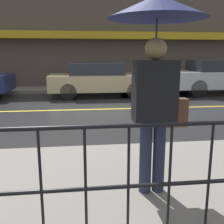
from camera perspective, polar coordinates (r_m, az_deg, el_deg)
ground_plane at (r=8.14m, az=-2.90°, el=0.58°), size 80.00×80.00×0.00m
sidewalk_near at (r=3.41m, az=3.28°, el=-15.12°), size 28.00×2.53×0.14m
sidewalk_far at (r=12.67m, az=-4.39°, el=5.03°), size 28.00×1.76×0.14m
lane_marking at (r=8.14m, az=-2.90°, el=0.61°), size 25.20×0.12×0.01m
building_storefront at (r=13.64m, az=-4.80°, el=17.77°), size 28.00×0.85×6.00m
railing_foreground at (r=2.22m, az=8.19°, el=-11.36°), size 12.00×0.04×0.97m
pedestrian at (r=2.75m, az=9.70°, el=14.34°), size 0.98×0.98×2.07m
car_tan at (r=10.72m, az=-2.81°, el=7.13°), size 4.05×1.78×1.35m
car_silver at (r=12.25m, az=22.56°, el=7.14°), size 4.37×1.71×1.45m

